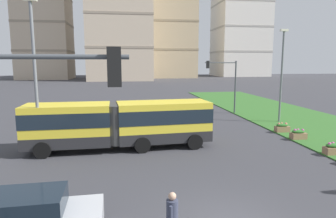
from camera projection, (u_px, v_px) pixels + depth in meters
articulated_bus at (120, 124)px, 19.27m from camera, size 11.95×3.34×3.00m
car_white_van at (98, 115)px, 27.62m from camera, size 4.58×2.43×1.58m
pedestrian_crossing at (172, 216)px, 8.96m from camera, size 0.36×0.55×1.74m
flower_planter_2 at (333, 148)px, 18.00m from camera, size 1.10×0.56×0.74m
flower_planter_3 at (298, 134)px, 21.60m from camera, size 1.10×0.56×0.74m
flower_planter_4 at (282, 127)px, 23.82m from camera, size 1.10×0.56×0.74m
traffic_light_far_right at (225, 78)px, 32.30m from camera, size 3.53×0.28×5.75m
streetlight_left at (35, 73)px, 16.81m from camera, size 0.70×0.28×9.08m
streetlight_median at (282, 72)px, 27.32m from camera, size 0.70×0.28×8.54m
apartment_tower_west at (44, 25)px, 101.15m from camera, size 16.85×16.71×36.14m
apartment_tower_westcentre at (119, 2)px, 92.84m from camera, size 20.18×16.25×48.65m
apartment_tower_centre at (166, 11)px, 111.94m from camera, size 20.74×19.84×49.37m
apartment_tower_eastcentre at (240, 17)px, 123.70m from camera, size 20.15×19.93×48.22m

